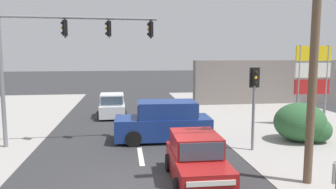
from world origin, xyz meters
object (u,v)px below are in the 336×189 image
object	(u,v)px
utility_pole_foreground_right	(311,36)
suv_oncoming_mid	(164,122)
traffic_signal_mast	(58,49)
hatchback_oncoming_near	(197,160)
hatchback_receding_far	(112,106)
pedestal_signal_right_kerb	(254,95)
shopping_plaza_sign	(313,74)

from	to	relation	value
utility_pole_foreground_right	suv_oncoming_mid	distance (m)	7.88
traffic_signal_mast	hatchback_oncoming_near	world-z (taller)	traffic_signal_mast
hatchback_receding_far	hatchback_oncoming_near	distance (m)	11.99
traffic_signal_mast	pedestal_signal_right_kerb	xyz separation A→B (m)	(8.30, -2.03, -1.94)
utility_pole_foreground_right	suv_oncoming_mid	size ratio (longest dim) A/B	1.88
shopping_plaza_sign	hatchback_oncoming_near	bearing A→B (deg)	-138.80
hatchback_receding_far	hatchback_oncoming_near	world-z (taller)	same
traffic_signal_mast	hatchback_oncoming_near	bearing A→B (deg)	-44.13
suv_oncoming_mid	pedestal_signal_right_kerb	bearing A→B (deg)	-30.74
traffic_signal_mast	pedestal_signal_right_kerb	size ratio (longest dim) A/B	1.93
suv_oncoming_mid	hatchback_oncoming_near	xyz separation A→B (m)	(0.45, -5.12, -0.18)
traffic_signal_mast	shopping_plaza_sign	size ratio (longest dim) A/B	1.50
hatchback_oncoming_near	suv_oncoming_mid	bearing A→B (deg)	95.02
pedestal_signal_right_kerb	shopping_plaza_sign	xyz separation A→B (m)	(5.24, 4.33, 0.57)
traffic_signal_mast	suv_oncoming_mid	bearing A→B (deg)	1.15
suv_oncoming_mid	hatchback_oncoming_near	size ratio (longest dim) A/B	1.25
utility_pole_foreground_right	traffic_signal_mast	distance (m)	10.25
utility_pole_foreground_right	pedestal_signal_right_kerb	distance (m)	4.31
pedestal_signal_right_kerb	suv_oncoming_mid	size ratio (longest dim) A/B	0.78
pedestal_signal_right_kerb	hatchback_receding_far	size ratio (longest dim) A/B	0.97
pedestal_signal_right_kerb	shopping_plaza_sign	bearing A→B (deg)	39.56
shopping_plaza_sign	hatchback_receding_far	xyz separation A→B (m)	(-11.47, 4.26, -2.28)
utility_pole_foreground_right	hatchback_receding_far	bearing A→B (deg)	117.74
traffic_signal_mast	hatchback_oncoming_near	xyz separation A→B (m)	(5.18, -5.02, -3.65)
utility_pole_foreground_right	traffic_signal_mast	world-z (taller)	utility_pole_foreground_right
pedestal_signal_right_kerb	hatchback_oncoming_near	xyz separation A→B (m)	(-3.12, -2.99, -1.71)
traffic_signal_mast	hatchback_receding_far	xyz separation A→B (m)	(2.06, 6.56, -3.65)
traffic_signal_mast	suv_oncoming_mid	size ratio (longest dim) A/B	1.50
utility_pole_foreground_right	hatchback_receding_far	size ratio (longest dim) A/B	2.34
hatchback_receding_far	hatchback_oncoming_near	bearing A→B (deg)	-74.94
hatchback_receding_far	hatchback_oncoming_near	xyz separation A→B (m)	(3.11, -11.58, 0.00)
suv_oncoming_mid	hatchback_receding_far	world-z (taller)	suv_oncoming_mid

